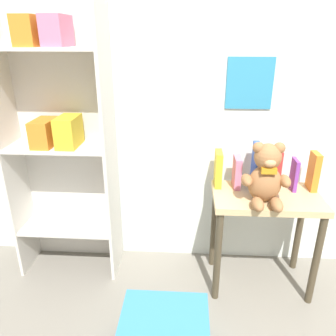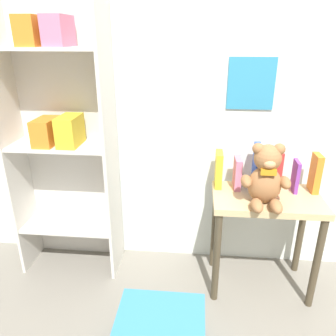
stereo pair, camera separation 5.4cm
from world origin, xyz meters
name	(u,v)px [view 1 (the left image)]	position (x,y,z in m)	size (l,w,h in m)	color
wall_back	(235,69)	(0.00, 1.34, 1.25)	(4.80, 0.07, 2.50)	silver
bookshelf_side	(60,131)	(-1.00, 1.19, 0.91)	(0.61, 0.28, 1.66)	beige
display_table	(265,213)	(0.19, 1.06, 0.49)	(0.59, 0.36, 0.60)	tan
teddy_bear	(266,176)	(0.15, 0.97, 0.75)	(0.25, 0.23, 0.33)	#99663D
book_standing_yellow	(218,169)	(-0.08, 1.17, 0.71)	(0.04, 0.13, 0.21)	gold
book_standing_pink	(237,172)	(0.03, 1.15, 0.69)	(0.04, 0.12, 0.18)	#D17093
book_standing_blue	(256,166)	(0.14, 1.16, 0.73)	(0.03, 0.15, 0.26)	#2D51B7
book_standing_red	(276,169)	(0.25, 1.14, 0.72)	(0.04, 0.11, 0.24)	red
book_standing_purple	(294,175)	(0.35, 1.14, 0.69)	(0.02, 0.11, 0.18)	purple
book_standing_orange	(314,171)	(0.46, 1.15, 0.71)	(0.04, 0.10, 0.22)	orange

